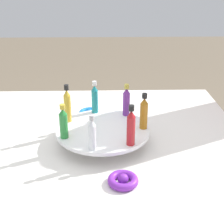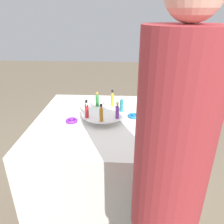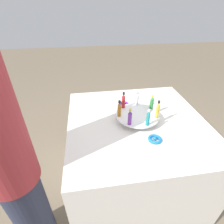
# 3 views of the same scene
# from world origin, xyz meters

# --- Properties ---
(display_stand) EXTENTS (0.33, 0.33, 0.06)m
(display_stand) POSITION_xyz_m (0.00, 0.00, 0.84)
(display_stand) COLOR white
(display_stand) RESTS_ON party_table
(bottle_clear) EXTENTS (0.02, 0.02, 0.12)m
(bottle_clear) POSITION_xyz_m (-0.03, -0.14, 0.91)
(bottle_clear) COLOR silver
(bottle_clear) RESTS_ON display_stand
(bottle_red) EXTENTS (0.03, 0.03, 0.14)m
(bottle_red) POSITION_xyz_m (0.09, -0.11, 0.91)
(bottle_red) COLOR #B21E23
(bottle_red) RESTS_ON display_stand
(bottle_amber) EXTENTS (0.03, 0.03, 0.13)m
(bottle_amber) POSITION_xyz_m (0.14, -0.00, 0.91)
(bottle_amber) COLOR #AD6B19
(bottle_amber) RESTS_ON display_stand
(bottle_purple) EXTENTS (0.03, 0.03, 0.12)m
(bottle_purple) POSITION_xyz_m (0.09, 0.11, 0.91)
(bottle_purple) COLOR #702D93
(bottle_purple) RESTS_ON display_stand
(bottle_teal) EXTENTS (0.03, 0.03, 0.13)m
(bottle_teal) POSITION_xyz_m (-0.03, 0.14, 0.91)
(bottle_teal) COLOR teal
(bottle_teal) RESTS_ON display_stand
(bottle_gold) EXTENTS (0.03, 0.03, 0.14)m
(bottle_gold) POSITION_xyz_m (-0.13, 0.06, 0.92)
(bottle_gold) COLOR gold
(bottle_gold) RESTS_ON display_stand
(bottle_green) EXTENTS (0.03, 0.03, 0.12)m
(bottle_green) POSITION_xyz_m (-0.13, -0.06, 0.91)
(bottle_green) COLOR #288438
(bottle_green) RESTS_ON display_stand
(ribbon_bow_purple) EXTENTS (0.09, 0.09, 0.03)m
(ribbon_bow_purple) POSITION_xyz_m (0.06, -0.24, 0.81)
(ribbon_bow_purple) COLOR purple
(ribbon_bow_purple) RESTS_ON party_table
(ribbon_bow_blue) EXTENTS (0.09, 0.09, 0.03)m
(ribbon_bow_blue) POSITION_xyz_m (-0.06, 0.24, 0.80)
(ribbon_bow_blue) COLOR blue
(ribbon_bow_blue) RESTS_ON party_table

